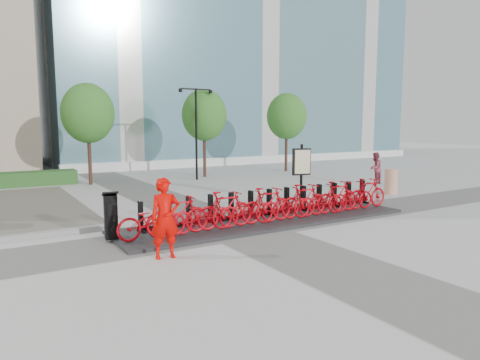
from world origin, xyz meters
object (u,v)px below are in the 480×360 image
pedestrian (375,168)px  worker_red (165,218)px  construction_barrel (391,182)px  map_sign (302,164)px  kiosk (111,216)px  bike_0 (152,220)px

pedestrian → worker_red: bearing=8.0°
pedestrian → construction_barrel: size_ratio=1.51×
construction_barrel → map_sign: bearing=176.1°
kiosk → construction_barrel: kiosk is taller
map_sign → bike_0: bearing=-147.3°
worker_red → map_sign: map_sign is taller
worker_red → map_sign: 8.09m
kiosk → worker_red: size_ratio=0.68×
worker_red → map_sign: (7.10, 3.83, 0.59)m
worker_red → map_sign: size_ratio=0.80×
bike_0 → kiosk: 1.05m
kiosk → map_sign: (7.79, 1.85, 0.82)m
kiosk → map_sign: bearing=21.2°
pedestrian → construction_barrel: pedestrian is taller
bike_0 → construction_barrel: 11.87m
pedestrian → map_sign: size_ratio=0.72×
bike_0 → pedestrian: size_ratio=1.13×
kiosk → pedestrian: pedestrian is taller
worker_red → pedestrian: worker_red is taller
construction_barrel → map_sign: 4.91m
worker_red → construction_barrel: worker_red is taller
kiosk → map_sign: map_sign is taller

